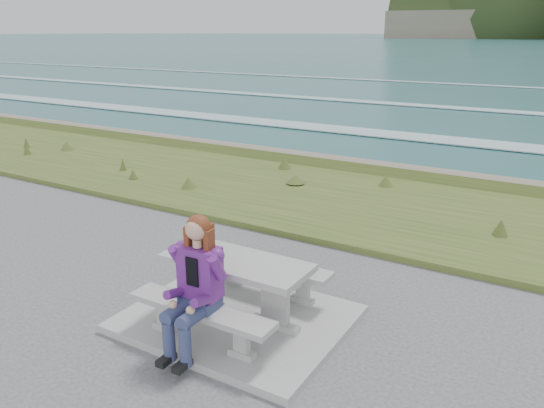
% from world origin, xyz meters
% --- Properties ---
extents(concrete_slab, '(2.60, 2.10, 0.10)m').
position_xyz_m(concrete_slab, '(0.00, 0.00, 0.05)').
color(concrete_slab, gray).
rests_on(concrete_slab, ground).
extents(picnic_table, '(1.80, 0.75, 0.75)m').
position_xyz_m(picnic_table, '(0.00, 0.00, 0.68)').
color(picnic_table, gray).
rests_on(picnic_table, concrete_slab).
extents(bench_landward, '(1.80, 0.35, 0.45)m').
position_xyz_m(bench_landward, '(0.00, -0.70, 0.45)').
color(bench_landward, gray).
rests_on(bench_landward, concrete_slab).
extents(bench_seaward, '(1.80, 0.35, 0.45)m').
position_xyz_m(bench_seaward, '(0.00, 0.70, 0.45)').
color(bench_seaward, gray).
rests_on(bench_seaward, concrete_slab).
extents(grass_verge, '(160.00, 4.50, 0.22)m').
position_xyz_m(grass_verge, '(0.00, 5.00, 0.00)').
color(grass_verge, '#2D4B1C').
rests_on(grass_verge, ground).
extents(shore_drop, '(160.00, 0.80, 2.20)m').
position_xyz_m(shore_drop, '(0.00, 7.90, 0.00)').
color(shore_drop, '#6E6152').
rests_on(shore_drop, ground).
extents(ocean, '(1600.00, 1600.00, 0.09)m').
position_xyz_m(ocean, '(0.00, 25.09, -1.74)').
color(ocean, '#1F5659').
rests_on(ocean, ground).
extents(seated_woman, '(0.45, 0.78, 1.51)m').
position_xyz_m(seated_woman, '(0.01, -0.84, 0.66)').
color(seated_woman, navy).
rests_on(seated_woman, concrete_slab).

